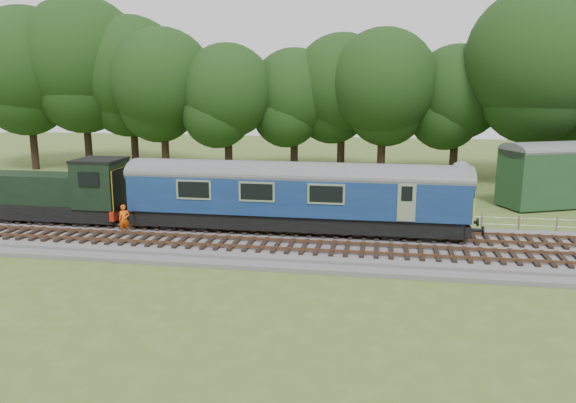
# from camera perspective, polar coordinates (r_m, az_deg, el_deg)

# --- Properties ---
(ground) EXTENTS (120.00, 120.00, 0.00)m
(ground) POSITION_cam_1_polar(r_m,az_deg,el_deg) (29.28, 0.75, -4.44)
(ground) COLOR #436023
(ground) RESTS_ON ground
(ballast) EXTENTS (70.00, 7.00, 0.35)m
(ballast) POSITION_cam_1_polar(r_m,az_deg,el_deg) (29.23, 0.75, -4.11)
(ballast) COLOR #4C4C4F
(ballast) RESTS_ON ground
(track_north) EXTENTS (67.20, 2.40, 0.21)m
(track_north) POSITION_cam_1_polar(r_m,az_deg,el_deg) (30.50, 1.16, -2.96)
(track_north) COLOR black
(track_north) RESTS_ON ballast
(track_south) EXTENTS (67.20, 2.40, 0.21)m
(track_south) POSITION_cam_1_polar(r_m,az_deg,el_deg) (27.65, 0.24, -4.53)
(track_south) COLOR black
(track_south) RESTS_ON ballast
(fence) EXTENTS (64.00, 0.12, 1.00)m
(fence) POSITION_cam_1_polar(r_m,az_deg,el_deg) (33.58, 1.95, -2.30)
(fence) COLOR #6B6054
(fence) RESTS_ON ground
(tree_line) EXTENTS (70.00, 8.00, 18.00)m
(tree_line) POSITION_cam_1_polar(r_m,az_deg,el_deg) (50.62, 4.63, 2.53)
(tree_line) COLOR black
(tree_line) RESTS_ON ground
(dmu_railcar) EXTENTS (18.05, 2.86, 3.88)m
(dmu_railcar) POSITION_cam_1_polar(r_m,az_deg,el_deg) (30.05, 0.77, 1.10)
(dmu_railcar) COLOR black
(dmu_railcar) RESTS_ON ground
(shunter_loco) EXTENTS (8.92, 2.60, 3.38)m
(shunter_loco) POSITION_cam_1_polar(r_m,az_deg,el_deg) (35.09, -22.32, 0.73)
(shunter_loco) COLOR black
(shunter_loco) RESTS_ON ground
(worker) EXTENTS (0.69, 0.64, 1.58)m
(worker) POSITION_cam_1_polar(r_m,az_deg,el_deg) (31.14, -16.31, -1.75)
(worker) COLOR #DF510B
(worker) RESTS_ON ballast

